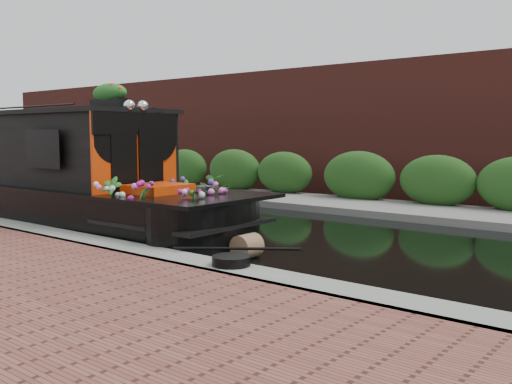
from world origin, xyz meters
The scene contains 8 objects.
ground centered at (0.00, 0.00, 0.00)m, with size 80.00×80.00×0.00m, color black.
near_bank_coping centered at (0.00, -3.30, 0.00)m, with size 40.00×0.60×0.50m, color gray.
far_bank_path centered at (0.00, 4.20, 0.00)m, with size 40.00×2.40×0.34m, color slate.
far_hedge centered at (0.00, 5.10, 0.00)m, with size 40.00×1.10×2.80m, color #214B19.
far_brick_wall centered at (0.00, 7.20, 0.00)m, with size 40.00×1.00×8.00m, color maroon.
narrowboat centered at (-4.81, -1.92, 0.90)m, with size 12.92×2.55×3.04m.
rope_fender centered at (2.16, -1.92, 0.19)m, with size 0.37×0.37×0.38m, color brown.
coiled_mooring_rope centered at (3.00, -3.22, 0.31)m, with size 0.48×0.48×0.12m, color black.
Camera 1 is at (7.62, -8.39, 1.86)m, focal length 40.00 mm.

